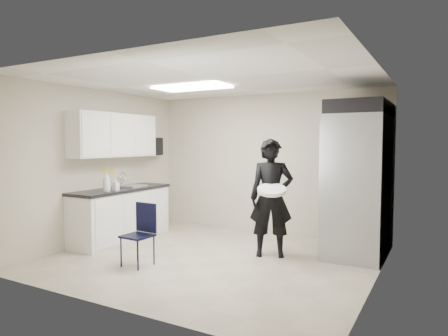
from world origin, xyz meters
The scene contains 21 objects.
floor centered at (0.00, 0.00, 0.00)m, with size 4.50×4.50×0.00m, color tan.
ceiling centered at (0.00, 0.00, 2.60)m, with size 4.50×4.50×0.00m, color silver.
back_wall centered at (0.00, 2.00, 1.30)m, with size 4.50×4.50×0.00m, color #BEB49D.
left_wall centered at (-2.25, 0.00, 1.30)m, with size 4.00×4.00×0.00m, color #BEB49D.
right_wall centered at (2.25, 0.00, 1.30)m, with size 4.00×4.00×0.00m, color #BEB49D.
ceiling_panel centered at (-0.60, 0.40, 2.57)m, with size 1.20×0.60×0.02m, color white.
lower_counter centered at (-1.95, 0.20, 0.43)m, with size 0.60×1.90×0.86m, color silver.
countertop centered at (-1.95, 0.20, 0.89)m, with size 0.64×1.95×0.05m, color black.
sink centered at (-1.93, 0.45, 0.87)m, with size 0.42×0.40×0.14m, color gray.
faucet centered at (-2.13, 0.45, 1.02)m, with size 0.02×0.02×0.24m, color silver.
upper_cabinets centered at (-2.08, 0.20, 1.83)m, with size 0.35×1.80×0.75m, color silver.
towel_dispenser centered at (-2.14, 1.35, 1.62)m, with size 0.22×0.30×0.35m, color black.
notice_sticker_left centered at (-2.24, 0.10, 1.22)m, with size 0.00×0.12×0.07m, color yellow.
notice_sticker_right centered at (-2.24, 0.30, 1.18)m, with size 0.00×0.12×0.07m, color yellow.
commercial_fridge centered at (1.83, 1.27, 1.05)m, with size 0.80×1.35×2.10m, color gray.
fridge_compressor centered at (1.83, 1.27, 2.20)m, with size 0.80×1.35×0.20m, color black.
folding_chair centered at (-0.72, -0.79, 0.42)m, with size 0.37×0.37×0.83m, color black.
man_tuxedo centered at (0.71, 0.55, 0.88)m, with size 0.64×0.43×1.76m, color black.
bucket_lid centered at (0.81, 0.32, 1.02)m, with size 0.41×0.41×0.05m, color silver.
soap_bottle_a centered at (-1.80, -0.28, 1.07)m, with size 0.12×0.12×0.31m, color white.
soap_bottle_b centered at (-1.78, -0.09, 1.01)m, with size 0.09×0.09×0.20m, color #AAAAB6.
Camera 1 is at (2.94, -4.95, 1.71)m, focal length 32.00 mm.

